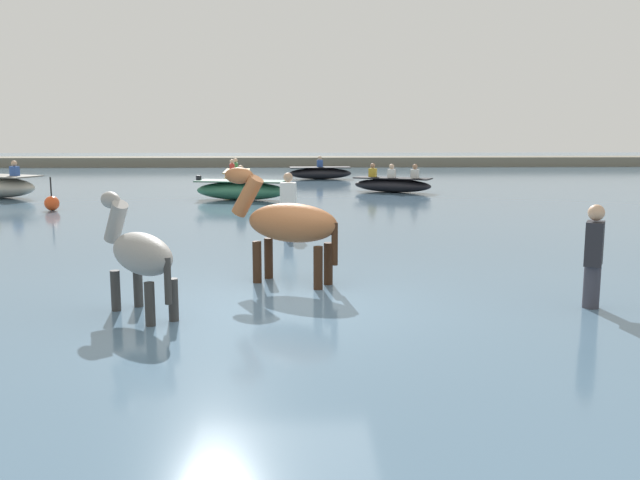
{
  "coord_description": "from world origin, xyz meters",
  "views": [
    {
      "loc": [
        0.25,
        -8.52,
        2.54
      ],
      "look_at": [
        0.57,
        1.96,
        0.84
      ],
      "focal_mm": 38.74,
      "sensor_mm": 36.0,
      "label": 1
    }
  ],
  "objects": [
    {
      "name": "boat_distant_west",
      "position": [
        -2.16,
        18.4,
        0.64
      ],
      "size": [
        1.13,
        3.12,
        1.06
      ],
      "color": "gold",
      "rests_on": "water_surface"
    },
    {
      "name": "boat_far_inshore",
      "position": [
        3.51,
        15.44,
        0.62
      ],
      "size": [
        2.87,
        1.94,
        0.99
      ],
      "color": "black",
      "rests_on": "water_surface"
    },
    {
      "name": "boat_near_starboard",
      "position": [
        1.17,
        21.82,
        0.61
      ],
      "size": [
        2.81,
        1.03,
        1.01
      ],
      "color": "black",
      "rests_on": "water_surface"
    },
    {
      "name": "channel_buoy",
      "position": [
        -6.44,
        10.26,
        0.55
      ],
      "size": [
        0.4,
        0.4,
        0.91
      ],
      "color": "#E54C1E",
      "rests_on": "water_surface"
    },
    {
      "name": "far_shoreline",
      "position": [
        0.0,
        32.48,
        0.44
      ],
      "size": [
        80.0,
        2.4,
        0.88
      ],
      "primitive_type": "cube",
      "color": "#706B5B",
      "rests_on": "ground"
    },
    {
      "name": "boat_near_port",
      "position": [
        -1.55,
        12.95,
        0.65
      ],
      "size": [
        3.04,
        1.62,
        1.08
      ],
      "color": "#337556",
      "rests_on": "water_surface"
    },
    {
      "name": "water_surface",
      "position": [
        0.0,
        10.0,
        0.17
      ],
      "size": [
        90.0,
        90.0,
        0.34
      ],
      "primitive_type": "cube",
      "color": "slate",
      "rests_on": "ground"
    },
    {
      "name": "ground_plane",
      "position": [
        0.0,
        0.0,
        0.0
      ],
      "size": [
        120.0,
        120.0,
        0.0
      ],
      "primitive_type": "plane",
      "color": "#756B56"
    },
    {
      "name": "horse_trailing_grey",
      "position": [
        -1.64,
        -0.45,
        1.05
      ],
      "size": [
        1.26,
        1.43,
        1.77
      ],
      "color": "gray",
      "rests_on": "ground"
    },
    {
      "name": "horse_lead_chestnut",
      "position": [
        0.08,
        1.2,
        1.17
      ],
      "size": [
        1.76,
        1.12,
        1.98
      ],
      "color": "brown",
      "rests_on": "ground"
    },
    {
      "name": "person_onlooker_right",
      "position": [
        3.86,
        -0.3,
        0.87
      ],
      "size": [
        0.32,
        0.38,
        1.63
      ],
      "color": "#383842",
      "rests_on": "ground"
    },
    {
      "name": "person_wading_mid",
      "position": [
        0.02,
        5.94,
        0.87
      ],
      "size": [
        0.35,
        0.25,
        1.63
      ],
      "color": "#383842",
      "rests_on": "ground"
    }
  ]
}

